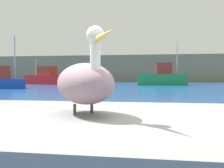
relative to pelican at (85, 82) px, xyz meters
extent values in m
cube|color=#7F755B|center=(0.53, 63.37, 1.65)|extent=(140.00, 12.43, 5.62)
cube|color=gray|center=(-0.01, 0.01, -0.74)|extent=(3.51, 2.86, 0.85)
ellipsoid|color=gray|center=(-0.01, 0.01, -0.01)|extent=(0.93, 1.09, 0.40)
cylinder|color=white|center=(0.17, -0.28, 0.21)|extent=(0.09, 0.09, 0.32)
sphere|color=white|center=(0.17, -0.28, 0.42)|extent=(0.15, 0.15, 0.15)
cone|color=gold|center=(0.31, -0.51, 0.39)|extent=(0.25, 0.36, 0.09)
cylinder|color=#4C4742|center=(0.04, 0.10, -0.26)|extent=(0.03, 0.03, 0.10)
cylinder|color=#4C4742|center=(-0.11, 0.01, -0.26)|extent=(0.03, 0.03, 0.10)
cube|color=#1E8C4C|center=(0.45, 37.19, -0.42)|extent=(6.64, 2.20, 1.49)
cube|color=maroon|center=(0.68, 37.21, 1.10)|extent=(2.19, 1.43, 1.54)
cylinder|color=#B2B2B2|center=(2.40, 37.33, 2.47)|extent=(0.12, 0.12, 4.29)
cube|color=red|center=(-16.64, 38.47, -0.50)|extent=(7.95, 5.22, 1.32)
cube|color=maroon|center=(-16.49, 38.40, 0.85)|extent=(3.17, 2.65, 1.37)
cylinder|color=#B2B2B2|center=(-18.75, 39.43, 1.44)|extent=(0.12, 0.12, 2.56)
cube|color=maroon|center=(-14.76, 23.39, 0.42)|extent=(1.79, 1.65, 1.26)
cylinder|color=#B2B2B2|center=(-13.77, 23.89, 1.91)|extent=(0.12, 0.12, 4.24)
camera|label=1|loc=(0.76, -2.74, 0.06)|focal=46.87mm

